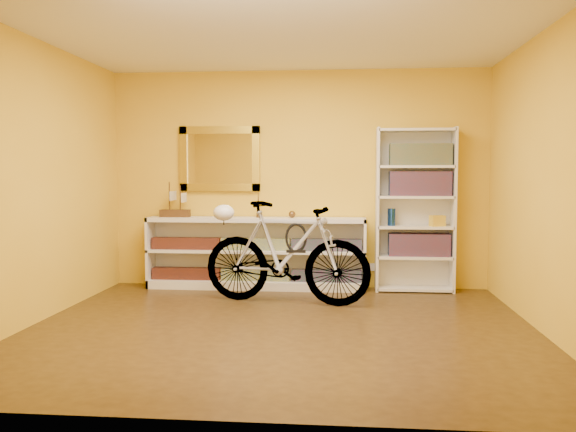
# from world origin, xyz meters

# --- Properties ---
(floor) EXTENTS (4.50, 4.00, 0.01)m
(floor) POSITION_xyz_m (0.00, 0.00, -0.01)
(floor) COLOR #32220E
(floor) RESTS_ON ground
(ceiling) EXTENTS (4.50, 4.00, 0.01)m
(ceiling) POSITION_xyz_m (0.00, 0.00, 2.60)
(ceiling) COLOR silver
(ceiling) RESTS_ON ground
(back_wall) EXTENTS (4.50, 0.01, 2.60)m
(back_wall) POSITION_xyz_m (0.00, 2.00, 1.30)
(back_wall) COLOR gold
(back_wall) RESTS_ON ground
(left_wall) EXTENTS (0.01, 4.00, 2.60)m
(left_wall) POSITION_xyz_m (-2.25, 0.00, 1.30)
(left_wall) COLOR gold
(left_wall) RESTS_ON ground
(right_wall) EXTENTS (0.01, 4.00, 2.60)m
(right_wall) POSITION_xyz_m (2.25, 0.00, 1.30)
(right_wall) COLOR gold
(right_wall) RESTS_ON ground
(gilt_mirror) EXTENTS (0.98, 0.06, 0.78)m
(gilt_mirror) POSITION_xyz_m (-0.95, 1.97, 1.55)
(gilt_mirror) COLOR olive
(gilt_mirror) RESTS_ON back_wall
(wall_socket) EXTENTS (0.09, 0.02, 0.09)m
(wall_socket) POSITION_xyz_m (0.90, 1.99, 0.25)
(wall_socket) COLOR silver
(wall_socket) RESTS_ON back_wall
(console_unit) EXTENTS (2.60, 0.35, 0.85)m
(console_unit) POSITION_xyz_m (-0.49, 1.81, 0.42)
(console_unit) COLOR silver
(console_unit) RESTS_ON floor
(cd_row_lower) EXTENTS (2.50, 0.13, 0.14)m
(cd_row_lower) POSITION_xyz_m (-0.49, 1.79, 0.17)
(cd_row_lower) COLOR black
(cd_row_lower) RESTS_ON console_unit
(cd_row_upper) EXTENTS (2.50, 0.13, 0.14)m
(cd_row_upper) POSITION_xyz_m (-0.49, 1.79, 0.54)
(cd_row_upper) COLOR navy
(cd_row_upper) RESTS_ON console_unit
(model_ship) EXTENTS (0.36, 0.14, 0.42)m
(model_ship) POSITION_xyz_m (-1.47, 1.81, 1.06)
(model_ship) COLOR #3B2510
(model_ship) RESTS_ON console_unit
(toy_car) EXTENTS (0.00, 0.00, 0.00)m
(toy_car) POSITION_xyz_m (-0.93, 1.81, 0.85)
(toy_car) COLOR black
(toy_car) RESTS_ON console_unit
(bronze_ornament) EXTENTS (0.05, 0.05, 0.31)m
(bronze_ornament) POSITION_xyz_m (-0.46, 1.81, 1.00)
(bronze_ornament) COLOR brown
(bronze_ornament) RESTS_ON console_unit
(decorative_orb) EXTENTS (0.08, 0.08, 0.08)m
(decorative_orb) POSITION_xyz_m (-0.05, 1.81, 0.89)
(decorative_orb) COLOR brown
(decorative_orb) RESTS_ON console_unit
(bookcase) EXTENTS (0.90, 0.30, 1.90)m
(bookcase) POSITION_xyz_m (1.38, 1.84, 0.95)
(bookcase) COLOR silver
(bookcase) RESTS_ON floor
(book_row_a) EXTENTS (0.70, 0.22, 0.26)m
(book_row_a) POSITION_xyz_m (1.43, 1.84, 0.55)
(book_row_a) COLOR maroon
(book_row_a) RESTS_ON bookcase
(book_row_b) EXTENTS (0.70, 0.22, 0.28)m
(book_row_b) POSITION_xyz_m (1.43, 1.84, 1.25)
(book_row_b) COLOR maroon
(book_row_b) RESTS_ON bookcase
(book_row_c) EXTENTS (0.70, 0.22, 0.25)m
(book_row_c) POSITION_xyz_m (1.43, 1.84, 1.59)
(book_row_c) COLOR #1A535B
(book_row_c) RESTS_ON bookcase
(travel_mug) EXTENTS (0.09, 0.09, 0.20)m
(travel_mug) POSITION_xyz_m (1.11, 1.82, 0.87)
(travel_mug) COLOR navy
(travel_mug) RESTS_ON bookcase
(red_tin) EXTENTS (0.19, 0.19, 0.20)m
(red_tin) POSITION_xyz_m (1.18, 1.87, 1.56)
(red_tin) COLOR maroon
(red_tin) RESTS_ON bookcase
(yellow_bag) EXTENTS (0.19, 0.15, 0.12)m
(yellow_bag) POSITION_xyz_m (1.63, 1.80, 0.83)
(yellow_bag) COLOR gold
(yellow_bag) RESTS_ON bookcase
(bicycle) EXTENTS (0.81, 1.89, 1.08)m
(bicycle) POSITION_xyz_m (-0.05, 1.02, 0.54)
(bicycle) COLOR silver
(bicycle) RESTS_ON floor
(helmet) EXTENTS (0.23, 0.22, 0.17)m
(helmet) POSITION_xyz_m (-0.74, 1.15, 0.95)
(helmet) COLOR white
(helmet) RESTS_ON bicycle
(u_lock) EXTENTS (0.23, 0.02, 0.23)m
(u_lock) POSITION_xyz_m (0.06, 1.00, 0.70)
(u_lock) COLOR black
(u_lock) RESTS_ON bicycle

